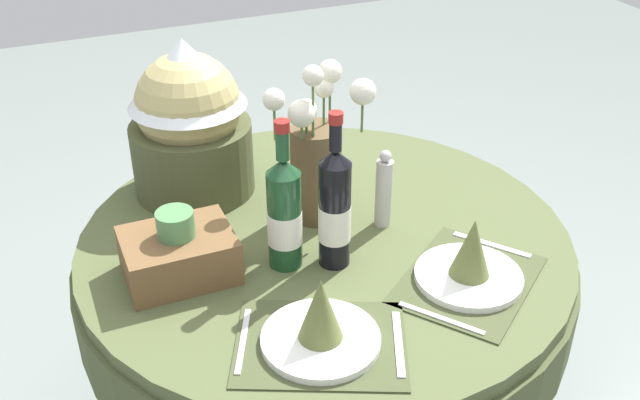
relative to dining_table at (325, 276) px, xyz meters
The scene contains 9 objects.
dining_table is the anchor object (origin of this frame).
place_setting_left 0.43m from the dining_table, 114.50° to the right, with size 0.42×0.38×0.16m.
place_setting_right 0.41m from the dining_table, 53.50° to the right, with size 0.43×0.41×0.16m.
flower_vase 0.31m from the dining_table, 80.78° to the left, with size 0.26×0.15×0.42m.
wine_bottle_left 0.30m from the dining_table, 102.70° to the right, with size 0.07×0.07×0.38m.
wine_bottle_centre 0.31m from the dining_table, 150.03° to the right, with size 0.08×0.08×0.36m.
pepper_mill 0.27m from the dining_table, ahead, with size 0.04×0.04×0.21m.
gift_tub_back_left 0.54m from the dining_table, 124.57° to the left, with size 0.32×0.32×0.42m.
woven_basket_side_left 0.41m from the dining_table, behind, with size 0.24×0.18×0.17m.
Camera 1 is at (-0.61, -1.40, 1.79)m, focal length 42.15 mm.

